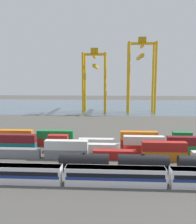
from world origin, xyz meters
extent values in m
plane|color=#4C4944|center=(0.00, 40.00, 0.00)|extent=(420.00, 420.00, 0.00)
cube|color=#475B6B|center=(0.00, 132.27, 0.00)|extent=(400.00, 110.00, 0.01)
cube|color=silver|center=(-24.49, -21.42, 1.95)|extent=(21.14, 3.10, 3.90)
cube|color=navy|center=(-24.49, -21.42, 1.85)|extent=(20.72, 3.14, 0.64)
cube|color=black|center=(-24.49, -21.42, 2.63)|extent=(20.30, 3.13, 0.90)
cube|color=slate|center=(-24.49, -21.42, 3.72)|extent=(20.93, 2.85, 0.36)
cube|color=silver|center=(-2.44, -21.42, 1.95)|extent=(21.14, 3.10, 3.90)
cube|color=navy|center=(-2.44, -21.42, 1.85)|extent=(20.72, 3.14, 0.64)
cube|color=black|center=(-2.44, -21.42, 2.63)|extent=(20.30, 3.13, 0.90)
cube|color=slate|center=(-2.44, -21.42, 3.72)|extent=(20.93, 2.85, 0.36)
cube|color=#232326|center=(-10.02, -12.91, 0.55)|extent=(12.21, 2.50, 1.10)
cylinder|color=black|center=(-10.02, -12.91, 2.59)|extent=(12.21, 2.98, 2.98)
cylinder|color=black|center=(-10.02, -12.91, 4.26)|extent=(0.70, 0.70, 0.36)
cube|color=#232326|center=(4.45, -12.91, 0.55)|extent=(12.21, 2.50, 1.10)
cylinder|color=black|center=(4.45, -12.91, 2.59)|extent=(12.21, 2.98, 2.98)
cylinder|color=black|center=(4.45, -12.91, 4.26)|extent=(0.70, 0.70, 0.36)
cube|color=slate|center=(-29.61, -4.33, 1.30)|extent=(12.10, 2.44, 2.60)
cube|color=slate|center=(-16.01, -4.33, 1.30)|extent=(12.10, 2.44, 2.60)
cube|color=silver|center=(-16.01, -4.33, 3.90)|extent=(12.10, 2.44, 2.60)
cube|color=#AD211C|center=(-2.41, -4.33, 1.30)|extent=(12.10, 2.44, 2.60)
cube|color=orange|center=(11.19, -4.33, 1.30)|extent=(12.10, 2.44, 2.60)
cube|color=#AD211C|center=(11.19, -4.33, 3.90)|extent=(12.10, 2.44, 2.60)
cube|color=#146066|center=(-32.91, 2.21, 1.30)|extent=(12.10, 2.44, 2.60)
cube|color=maroon|center=(-32.91, 2.21, 3.90)|extent=(12.10, 2.44, 2.60)
cube|color=gold|center=(-19.81, 2.21, 1.30)|extent=(6.04, 2.44, 2.60)
cube|color=#AD211C|center=(-19.81, 2.21, 3.90)|extent=(6.04, 2.44, 2.60)
cube|color=silver|center=(-6.72, 2.21, 1.30)|extent=(12.10, 2.44, 2.60)
cube|color=#AD211C|center=(6.37, 2.21, 1.30)|extent=(12.10, 2.44, 2.60)
cube|color=silver|center=(6.37, 2.21, 3.90)|extent=(12.10, 2.44, 2.60)
cube|color=#197538|center=(19.46, 2.21, 1.30)|extent=(12.10, 2.44, 2.60)
cube|color=maroon|center=(19.46, 2.21, 3.90)|extent=(12.10, 2.44, 2.60)
cube|color=maroon|center=(-36.06, 8.74, 1.30)|extent=(12.10, 2.44, 2.60)
cube|color=orange|center=(-36.06, 8.74, 3.90)|extent=(12.10, 2.44, 2.60)
cube|color=#AD211C|center=(-22.16, 8.74, 1.30)|extent=(12.10, 2.44, 2.60)
cube|color=#197538|center=(-22.16, 8.74, 3.90)|extent=(12.10, 2.44, 2.60)
cube|color=silver|center=(-8.25, 8.74, 1.30)|extent=(12.10, 2.44, 2.60)
cube|color=#AD211C|center=(5.66, 8.74, 1.30)|extent=(12.10, 2.44, 2.60)
cube|color=orange|center=(5.66, 8.74, 3.90)|extent=(12.10, 2.44, 2.60)
cube|color=orange|center=(19.56, 8.74, 1.30)|extent=(6.04, 2.44, 2.60)
cube|color=#197538|center=(19.56, 8.74, 3.90)|extent=(6.04, 2.44, 2.60)
cylinder|color=gold|center=(-22.21, 87.97, 19.33)|extent=(1.50, 1.50, 38.66)
cylinder|color=gold|center=(-8.07, 87.97, 19.33)|extent=(1.50, 1.50, 38.66)
cylinder|color=gold|center=(-22.21, 99.11, 19.33)|extent=(1.50, 1.50, 38.66)
cylinder|color=gold|center=(-8.07, 99.11, 19.33)|extent=(1.50, 1.50, 38.66)
cube|color=gold|center=(-15.14, 93.54, 37.86)|extent=(15.74, 1.20, 1.60)
cube|color=gold|center=(-15.14, 93.54, 36.26)|extent=(1.20, 12.74, 1.60)
cube|color=gold|center=(-15.14, 105.60, 30.52)|extent=(2.00, 34.47, 2.00)
cube|color=#A77A10|center=(-15.14, 93.54, 40.26)|extent=(4.80, 4.00, 3.20)
cylinder|color=gold|center=(7.06, 88.44, 22.63)|extent=(1.50, 1.50, 45.26)
cylinder|color=gold|center=(23.83, 88.44, 22.63)|extent=(1.50, 1.50, 45.26)
cylinder|color=gold|center=(7.06, 98.64, 22.63)|extent=(1.50, 1.50, 45.26)
cylinder|color=gold|center=(23.83, 98.64, 22.63)|extent=(1.50, 1.50, 45.26)
cube|color=gold|center=(15.45, 93.54, 44.46)|extent=(18.37, 1.20, 1.60)
cube|color=gold|center=(15.45, 93.54, 42.86)|extent=(1.20, 11.80, 1.60)
cube|color=gold|center=(15.45, 104.87, 36.87)|extent=(2.00, 32.36, 2.00)
cube|color=#A77A10|center=(15.45, 93.54, 46.86)|extent=(4.80, 4.00, 3.20)
camera|label=1|loc=(-3.07, -72.07, 22.56)|focal=40.07mm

